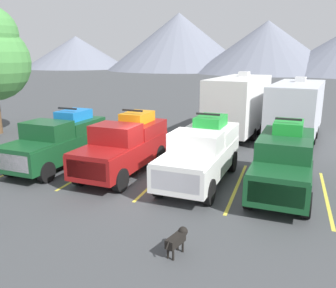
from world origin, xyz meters
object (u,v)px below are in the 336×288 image
at_px(pickup_truck_a, 59,140).
at_px(pickup_truck_c, 202,152).
at_px(dog, 178,238).
at_px(pickup_truck_b, 125,145).
at_px(camper_trailer_b, 296,107).
at_px(camper_trailer_a, 239,103).
at_px(pickup_truck_d, 284,160).

bearing_deg(pickup_truck_a, pickup_truck_c, 0.90).
xyz_separation_m(pickup_truck_a, pickup_truck_c, (6.70, 0.11, 0.03)).
bearing_deg(pickup_truck_a, dog, -35.90).
distance_m(pickup_truck_b, camper_trailer_b, 11.31).
relative_size(pickup_truck_c, camper_trailer_a, 0.71).
relative_size(pickup_truck_a, camper_trailer_b, 0.67).
bearing_deg(pickup_truck_c, pickup_truck_d, -1.03).
bearing_deg(camper_trailer_b, pickup_truck_d, -92.77).
height_order(pickup_truck_b, pickup_truck_d, pickup_truck_d).
bearing_deg(camper_trailer_a, pickup_truck_b, -112.79).
bearing_deg(camper_trailer_b, dog, -101.32).
distance_m(pickup_truck_a, dog, 9.19).
xyz_separation_m(pickup_truck_d, camper_trailer_b, (0.43, 8.90, 0.74)).
height_order(pickup_truck_a, camper_trailer_b, camper_trailer_b).
bearing_deg(dog, camper_trailer_b, 78.68).
xyz_separation_m(pickup_truck_c, pickup_truck_d, (3.16, -0.06, -0.02)).
height_order(camper_trailer_b, dog, camper_trailer_b).
bearing_deg(pickup_truck_b, pickup_truck_a, -178.68).
height_order(pickup_truck_a, dog, pickup_truck_a).
relative_size(pickup_truck_a, pickup_truck_d, 1.00).
bearing_deg(camper_trailer_b, pickup_truck_b, -128.17).
bearing_deg(camper_trailer_a, dog, -87.99).
relative_size(pickup_truck_b, dog, 5.98).
relative_size(pickup_truck_b, pickup_truck_d, 1.01).
bearing_deg(pickup_truck_a, pickup_truck_d, 0.28).
distance_m(pickup_truck_a, camper_trailer_a, 11.14).
relative_size(pickup_truck_a, dog, 5.97).
height_order(pickup_truck_d, camper_trailer_a, camper_trailer_a).
xyz_separation_m(pickup_truck_a, pickup_truck_d, (9.86, 0.05, 0.01)).
bearing_deg(camper_trailer_a, pickup_truck_c, -91.52).
height_order(pickup_truck_c, pickup_truck_d, pickup_truck_c).
bearing_deg(pickup_truck_a, camper_trailer_b, 41.02).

